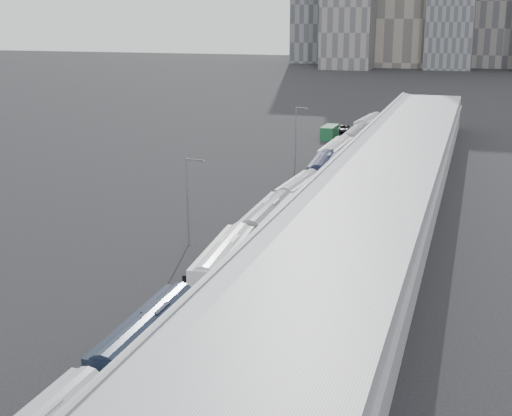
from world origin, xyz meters
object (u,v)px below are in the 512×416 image
at_px(bus_2, 224,267).
at_px(bus_6, 336,156).
at_px(bus_3, 267,225).
at_px(bus_5, 323,171).
at_px(bus_8, 369,128).
at_px(shipping_container, 330,132).
at_px(suv, 343,129).
at_px(bus_4, 299,194).
at_px(bus_7, 356,141).
at_px(bus_1, 147,344).
at_px(street_lamp_near, 189,196).
at_px(street_lamp_far, 297,131).

bearing_deg(bus_2, bus_6, 85.51).
distance_m(bus_3, bus_5, 28.00).
relative_size(bus_8, shipping_container, 2.22).
bearing_deg(bus_8, bus_3, -85.50).
distance_m(bus_2, suv, 87.54).
bearing_deg(bus_4, bus_6, 93.53).
bearing_deg(shipping_container, suv, 82.40).
bearing_deg(bus_7, bus_2, -89.94).
xyz_separation_m(bus_1, bus_3, (-0.27, 29.81, 0.08)).
xyz_separation_m(shipping_container, suv, (1.18, 8.14, -0.45)).
distance_m(bus_7, street_lamp_near, 59.35).
relative_size(street_lamp_far, suv, 1.57).
bearing_deg(bus_8, bus_7, -84.61).
distance_m(bus_1, street_lamp_far, 71.10).
relative_size(bus_8, street_lamp_near, 1.51).
bearing_deg(bus_1, bus_3, 89.84).
bearing_deg(bus_8, bus_5, -85.46).
xyz_separation_m(bus_6, bus_8, (0.57, 30.39, -0.00)).
height_order(bus_2, bus_5, bus_5).
distance_m(bus_4, bus_6, 24.65).
distance_m(bus_4, street_lamp_near, 21.01).
bearing_deg(street_lamp_near, bus_4, 70.77).
distance_m(bus_6, street_lamp_far, 7.67).
bearing_deg(bus_7, bus_4, -90.62).
bearing_deg(bus_5, bus_6, 88.07).
height_order(bus_1, bus_7, bus_7).
relative_size(street_lamp_far, shipping_container, 1.44).
distance_m(bus_6, shipping_container, 26.54).
bearing_deg(shipping_container, bus_4, -82.13).
height_order(bus_1, street_lamp_far, street_lamp_far).
height_order(bus_4, shipping_container, bus_4).
bearing_deg(bus_7, bus_1, -89.71).
bearing_deg(bus_6, bus_5, -86.35).
distance_m(bus_8, shipping_container, 8.31).
bearing_deg(bus_2, street_lamp_far, 92.51).
bearing_deg(bus_6, suv, 99.89).
height_order(bus_6, suv, bus_6).
relative_size(bus_4, bus_8, 0.86).
relative_size(bus_1, bus_2, 0.96).
xyz_separation_m(bus_5, suv, (-5.63, 45.60, -0.86)).
bearing_deg(street_lamp_near, street_lamp_far, 90.01).
distance_m(bus_1, suv, 103.57).
bearing_deg(bus_1, bus_7, 89.23).
bearing_deg(bus_3, shipping_container, 94.60).
relative_size(bus_2, bus_5, 0.98).
height_order(bus_6, street_lamp_far, street_lamp_far).
relative_size(bus_4, bus_6, 0.87).
height_order(bus_3, bus_4, bus_3).
distance_m(street_lamp_near, shipping_container, 70.04).
relative_size(bus_2, suv, 2.31).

